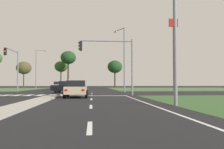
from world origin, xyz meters
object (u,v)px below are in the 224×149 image
treeline_third (61,67)px  treeline_fourth (68,58)px  car_silver_second (59,86)px  traffic_signal_near_right (112,56)px  treeline_second (24,68)px  treeline_fifth (115,67)px  car_beige_near (76,89)px  traffic_signal_far_left (14,62)px  street_lamp_second (123,56)px  street_lamp_third (37,67)px  car_black_fourth (68,87)px  pedestrian_at_median (69,84)px  fastfood_pole_sign (173,39)px  car_teal_third (70,85)px

treeline_third → treeline_fourth: 5.39m
car_silver_second → traffic_signal_near_right: (7.95, -19.94, 3.20)m
treeline_second → treeline_fifth: 25.05m
car_beige_near → traffic_signal_far_left: bearing=124.6°
treeline_fifth → treeline_fourth: bearing=-161.0°
street_lamp_second → car_beige_near: bearing=-114.6°
car_beige_near → street_lamp_third: 31.91m
car_black_fourth → treeline_second: 39.67m
pedestrian_at_median → traffic_signal_near_right: bearing=-122.0°
street_lamp_second → treeline_fourth: size_ratio=0.92×
car_silver_second → car_black_fourth: bearing=102.8°
traffic_signal_near_right → fastfood_pole_sign: (14.14, 22.97, 6.13)m
traffic_signal_near_right → street_lamp_third: street_lamp_third is taller
car_black_fourth → street_lamp_third: bearing=-157.1°
car_black_fourth → pedestrian_at_median: 8.63m
car_teal_third → treeline_third: 7.36m
car_beige_near → street_lamp_third: street_lamp_third is taller
car_teal_third → treeline_fourth: size_ratio=0.46×
car_beige_near → car_black_fourth: 10.61m
car_silver_second → traffic_signal_far_left: size_ratio=0.74×
fastfood_pole_sign → treeline_second: 40.70m
treeline_third → fastfood_pole_sign: bearing=-41.2°
treeline_third → treeline_fifth: 15.18m
car_teal_third → street_lamp_second: size_ratio=0.50×
car_teal_third → treeline_second: bearing=-13.8°
fastfood_pole_sign → treeline_second: bearing=149.3°
car_beige_near → pedestrian_at_median: pedestrian_at_median is taller
car_silver_second → treeline_fifth: 28.28m
fastfood_pole_sign → treeline_fourth: (-22.49, 17.49, -2.14)m
car_teal_third → treeline_third: (-2.93, 4.31, 5.19)m
treeline_fifth → car_black_fourth: bearing=-104.3°
car_beige_near → car_teal_third: (-4.46, 43.55, 0.01)m
car_teal_third → car_black_fourth: car_black_fourth is taller
fastfood_pole_sign → treeline_second: size_ratio=1.97×
fastfood_pole_sign → traffic_signal_near_right: bearing=-121.6°
car_teal_third → street_lamp_third: (-5.53, -13.49, 3.86)m
treeline_fourth → car_black_fourth: bearing=-84.4°
street_lamp_second → treeline_fourth: (-10.66, 31.04, 2.88)m
traffic_signal_far_left → treeline_third: size_ratio=0.81×
treeline_second → treeline_fifth: treeline_fifth is taller
traffic_signal_far_left → street_lamp_third: (-0.20, 15.86, 0.37)m
traffic_signal_far_left → car_teal_third: bearing=79.7°
traffic_signal_near_right → fastfood_pole_sign: fastfood_pole_sign is taller
car_teal_third → car_silver_second: bearing=89.7°
street_lamp_second → fastfood_pole_sign: 18.68m
car_teal_third → car_black_fourth: 33.19m
treeline_fourth → traffic_signal_near_right: bearing=-78.3°
street_lamp_third → pedestrian_at_median: 13.76m
treeline_second → traffic_signal_near_right: bearing=-64.7°
car_silver_second → street_lamp_third: street_lamp_third is taller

